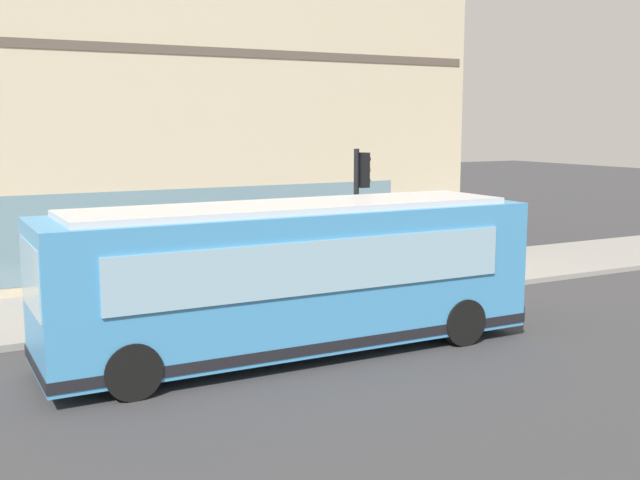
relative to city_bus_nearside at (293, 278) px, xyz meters
The scene contains 8 objects.
ground 1.67m from the city_bus_nearside, 69.05° to the right, with size 120.00×120.00×0.00m, color #38383A.
sidewalk_curb 5.36m from the city_bus_nearside, ahead, with size 4.61×40.00×0.15m, color gray.
building_corner 12.40m from the city_bus_nearside, ahead, with size 8.29×19.04×12.09m.
city_bus_nearside is the anchor object (origin of this frame).
traffic_light_near_corner 5.08m from the city_bus_nearside, 47.14° to the right, with size 0.32×0.49×3.85m.
fire_hydrant 7.98m from the city_bus_nearside, 42.02° to the right, with size 0.35×0.35×0.74m.
pedestrian_near_hydrant 4.03m from the city_bus_nearside, ahead, with size 0.32×0.32×1.77m.
newspaper_vending_box 8.29m from the city_bus_nearside, 35.44° to the right, with size 0.44×0.42×0.90m.
Camera 1 is at (-13.96, 7.34, 4.65)m, focal length 43.51 mm.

